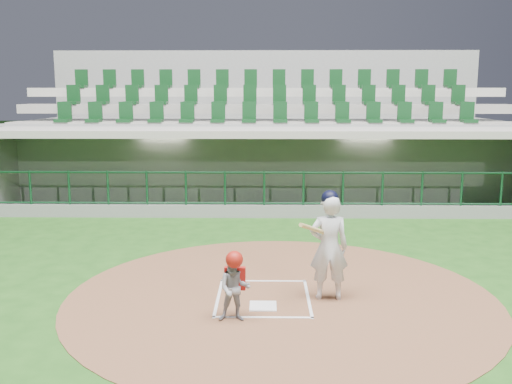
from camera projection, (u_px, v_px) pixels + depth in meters
ground at (263, 292)px, 9.81m from camera, size 120.00×120.00×0.00m
dirt_circle at (281, 296)px, 9.61m from camera, size 7.20×7.20×0.01m
home_plate at (263, 306)px, 9.12m from camera, size 0.43×0.43×0.02m
batter_box_chalk at (263, 298)px, 9.51m from camera, size 1.55×1.80×0.01m
dugout_structure at (266, 173)px, 17.35m from camera, size 16.40×3.70×3.00m
seating_deck at (265, 148)px, 20.31m from camera, size 17.00×6.72×5.15m
batter at (329, 245)px, 9.33m from camera, size 0.86×0.86×1.83m
catcher at (235, 286)px, 8.49m from camera, size 0.49×0.39×1.08m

